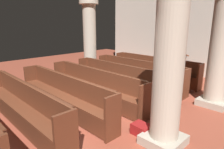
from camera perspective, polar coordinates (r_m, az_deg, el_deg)
ground_plane at (r=4.98m, az=-6.36°, el=-13.00°), size 19.20×19.20×0.00m
back_wall at (r=9.45m, az=24.24°, el=13.08°), size 10.00×0.16×4.50m
pew_row_0 at (r=8.31m, az=11.97°, el=1.84°), size 3.82×0.47×0.95m
pew_row_1 at (r=7.47m, az=7.46°, el=0.60°), size 3.82×0.46×0.95m
pew_row_2 at (r=6.69m, az=1.86°, el=-0.95°), size 3.82×0.46×0.95m
pew_row_3 at (r=5.99m, az=-5.14°, el=-2.87°), size 3.82×0.47×0.95m
pew_row_4 at (r=5.42m, az=-13.83°, el=-5.17°), size 3.82×0.46×0.95m
pew_row_5 at (r=5.00m, az=-24.33°, el=-7.78°), size 3.82×0.47×0.95m
pillar_aisle_side at (r=6.11m, az=28.83°, el=7.73°), size 0.82×0.82×3.37m
pillar_far_side at (r=9.02m, az=-6.43°, el=11.09°), size 0.82×0.82×3.37m
pillar_aisle_rear at (r=3.62m, az=16.17°, el=5.40°), size 0.79×0.79×3.37m
lectern at (r=8.97m, az=19.10°, el=1.93°), size 0.48×0.45×1.08m
hymn_book at (r=7.89m, az=19.09°, el=4.05°), size 0.13×0.20×0.03m
kneeler_box_red at (r=4.41m, az=8.39°, el=-15.28°), size 0.38×0.30×0.23m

